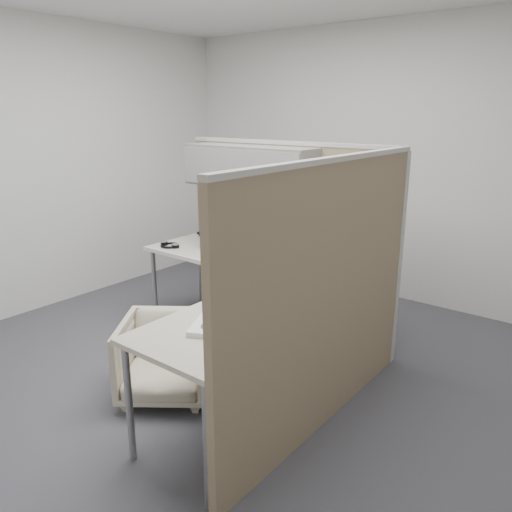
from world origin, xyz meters
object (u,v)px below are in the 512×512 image
Objects in this scene: monitor_left at (296,226)px; keyboard at (275,271)px; desk at (248,282)px; office_chair at (166,354)px.

keyboard is at bearing -85.78° from monitor_left.
desk is 0.64m from monitor_left.
monitor_left is 1.02× the size of keyboard.
office_chair is at bearing -110.04° from desk.
office_chair is at bearing -106.77° from monitor_left.
office_chair is 0.97m from keyboard.
monitor_left is 0.44m from keyboard.
office_chair is 1.38m from monitor_left.
office_chair is 1.31× the size of keyboard.
monitor_left is (0.26, 1.16, 0.71)m from office_chair.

